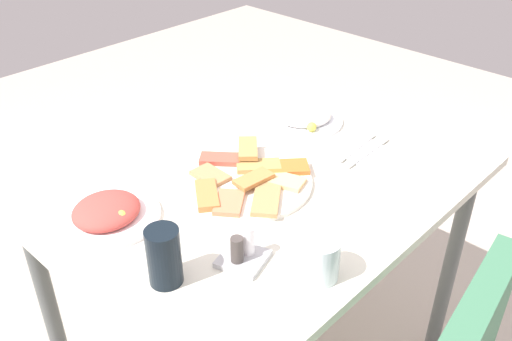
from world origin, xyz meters
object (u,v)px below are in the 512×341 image
Objects in this scene: salad_plate_rice at (107,213)px; drinking_glass at (319,258)px; spoon at (368,152)px; condiment_caddy at (243,252)px; dining_table at (263,210)px; pide_platter at (246,180)px; salad_plate_greens at (303,117)px; soda_can at (164,256)px; paper_napkin at (362,151)px; fork at (357,147)px.

drinking_glass is at bearing 111.53° from salad_plate_rice.
condiment_caddy reaches higher than spoon.
dining_table is 5.36× the size of spoon.
dining_table is at bearing 161.99° from pide_platter.
pide_platter is at bearing -24.26° from spoon.
salad_plate_rice is (0.36, -0.14, 0.11)m from dining_table.
pide_platter is 1.45× the size of salad_plate_greens.
soda_can is 0.30m from drinking_glass.
soda_can is at bearing 18.47° from salad_plate_greens.
fork is at bearing -90.00° from paper_napkin.
paper_napkin is at bearing -155.18° from drinking_glass.
salad_plate_rice is 2.68× the size of drinking_glass.
condiment_caddy is (0.53, 0.09, 0.02)m from fork.
fork is at bearing -177.72° from soda_can.
salad_plate_greens is (-0.35, -0.11, 0.01)m from pide_platter.
fork is at bearing 163.40° from pide_platter.
condiment_caddy is at bearing -62.74° from drinking_glass.
fork is at bearing 163.63° from dining_table.
dining_table is 0.35m from salad_plate_greens.
salad_plate_rice is 0.49m from drinking_glass.
salad_plate_rice is 0.26m from soda_can.
soda_can is at bearing -2.85° from fork.
salad_plate_greens is (-0.30, -0.12, 0.11)m from dining_table.
spoon is at bearing 179.22° from soda_can.
salad_plate_rice reaches higher than spoon.
salad_plate_greens is 1.25× the size of fork.
drinking_glass is 0.68× the size of paper_napkin.
dining_table is 4.53× the size of salad_plate_greens.
salad_plate_greens is 0.23m from paper_napkin.
salad_plate_greens reaches higher than fork.
soda_can reaches higher than drinking_glass.
condiment_caddy reaches higher than salad_plate_greens.
drinking_glass is (0.18, 0.31, 0.14)m from dining_table.
condiment_caddy is (-0.14, 0.07, -0.04)m from soda_can.
salad_plate_rice is at bearing -20.56° from paper_napkin.
pide_platter reaches higher than dining_table.
salad_plate_greens is at bearing -162.87° from pide_platter.
pide_platter is 1.72× the size of spoon.
soda_can reaches higher than condiment_caddy.
salad_plate_rice is 1.94× the size of soda_can.
paper_napkin is 0.02m from spoon.
salad_plate_greens is 0.65m from drinking_glass.
pide_platter is 0.37m from soda_can.
drinking_glass is 0.79× the size of condiment_caddy.
paper_napkin is at bearing 83.84° from salad_plate_greens.
pide_platter is 1.82× the size of fork.
spoon is at bearing -157.04° from drinking_glass.
paper_napkin is at bearing -179.25° from soda_can.
drinking_glass reaches higher than spoon.
drinking_glass is 0.50m from spoon.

